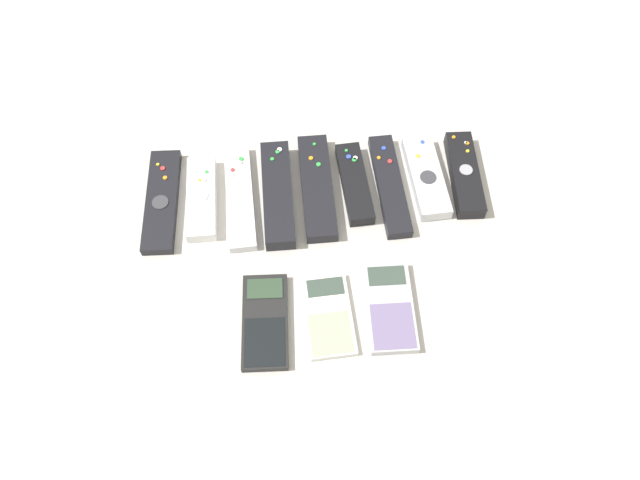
# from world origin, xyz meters

# --- Properties ---
(ground_plane) EXTENTS (3.00, 3.00, 0.00)m
(ground_plane) POSITION_xyz_m (0.00, 0.00, 0.00)
(ground_plane) COLOR beige
(remote_0) EXTENTS (0.06, 0.21, 0.02)m
(remote_0) POSITION_xyz_m (-0.26, 0.14, 0.01)
(remote_0) COLOR black
(remote_0) RESTS_ON ground_plane
(remote_1) EXTENTS (0.05, 0.16, 0.02)m
(remote_1) POSITION_xyz_m (-0.19, 0.13, 0.01)
(remote_1) COLOR white
(remote_1) RESTS_ON ground_plane
(remote_2) EXTENTS (0.05, 0.21, 0.02)m
(remote_2) POSITION_xyz_m (-0.13, 0.13, 0.01)
(remote_2) COLOR silver
(remote_2) RESTS_ON ground_plane
(remote_3) EXTENTS (0.05, 0.21, 0.03)m
(remote_3) POSITION_xyz_m (-0.06, 0.13, 0.01)
(remote_3) COLOR black
(remote_3) RESTS_ON ground_plane
(remote_4) EXTENTS (0.05, 0.21, 0.02)m
(remote_4) POSITION_xyz_m (0.01, 0.14, 0.01)
(remote_4) COLOR black
(remote_4) RESTS_ON ground_plane
(remote_5) EXTENTS (0.05, 0.16, 0.03)m
(remote_5) POSITION_xyz_m (0.07, 0.14, 0.01)
(remote_5) COLOR black
(remote_5) RESTS_ON ground_plane
(remote_6) EXTENTS (0.05, 0.21, 0.02)m
(remote_6) POSITION_xyz_m (0.13, 0.13, 0.01)
(remote_6) COLOR black
(remote_6) RESTS_ON ground_plane
(remote_7) EXTENTS (0.06, 0.17, 0.02)m
(remote_7) POSITION_xyz_m (0.20, 0.14, 0.01)
(remote_7) COLOR silver
(remote_7) RESTS_ON ground_plane
(remote_8) EXTENTS (0.06, 0.17, 0.03)m
(remote_8) POSITION_xyz_m (0.27, 0.14, 0.01)
(remote_8) COLOR black
(remote_8) RESTS_ON ground_plane
(calculator_0) EXTENTS (0.08, 0.16, 0.02)m
(calculator_0) POSITION_xyz_m (-0.10, -0.10, 0.01)
(calculator_0) COLOR black
(calculator_0) RESTS_ON ground_plane
(calculator_1) EXTENTS (0.08, 0.14, 0.01)m
(calculator_1) POSITION_xyz_m (-0.00, -0.10, 0.01)
(calculator_1) COLOR silver
(calculator_1) RESTS_ON ground_plane
(calculator_2) EXTENTS (0.08, 0.15, 0.02)m
(calculator_2) POSITION_xyz_m (0.10, -0.10, 0.01)
(calculator_2) COLOR #B2B2B7
(calculator_2) RESTS_ON ground_plane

